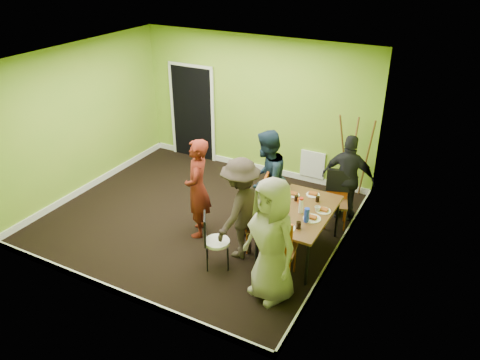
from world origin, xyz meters
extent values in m
plane|color=black|center=(0.00, 0.00, 0.00)|extent=(5.00, 5.00, 0.00)
cube|color=#7DB12D|center=(0.00, 2.25, 1.40)|extent=(5.00, 0.04, 2.80)
cube|color=#7DB12D|center=(0.00, -2.25, 1.40)|extent=(5.00, 0.04, 2.80)
cube|color=#7DB12D|center=(-2.50, 0.00, 1.40)|extent=(0.04, 4.50, 2.80)
cube|color=#7DB12D|center=(2.50, 0.00, 1.40)|extent=(0.04, 4.50, 2.80)
cube|color=white|center=(0.00, 0.00, 2.80)|extent=(5.00, 4.50, 0.04)
cube|color=black|center=(-1.50, 2.22, 1.02)|extent=(1.00, 0.05, 2.04)
cube|color=white|center=(1.30, 2.22, 0.40)|extent=(0.50, 0.04, 0.55)
cylinder|color=black|center=(1.54, -0.81, 0.35)|extent=(0.04, 0.04, 0.71)
cylinder|color=black|center=(2.32, -0.81, 0.35)|extent=(0.04, 0.04, 0.71)
cylinder|color=black|center=(1.54, 0.57, 0.35)|extent=(0.04, 0.04, 0.71)
cylinder|color=black|center=(2.32, 0.57, 0.35)|extent=(0.04, 0.04, 0.71)
cube|color=brown|center=(1.93, -0.12, 0.73)|extent=(0.90, 1.50, 0.04)
cylinder|color=#C35312|center=(1.23, 0.33, 0.25)|extent=(0.03, 0.03, 0.51)
cylinder|color=#C35312|center=(1.31, -0.04, 0.25)|extent=(0.03, 0.03, 0.51)
cylinder|color=#C35312|center=(1.60, 0.42, 0.25)|extent=(0.03, 0.03, 0.51)
cylinder|color=#C35312|center=(1.69, 0.05, 0.25)|extent=(0.03, 0.03, 0.51)
cube|color=brown|center=(1.46, 0.19, 0.51)|extent=(0.54, 0.54, 0.04)
cube|color=#C35312|center=(1.25, 0.14, 0.81)|extent=(0.13, 0.42, 0.56)
cylinder|color=#C35312|center=(1.31, -0.25, 0.20)|extent=(0.02, 0.02, 0.39)
cylinder|color=#C35312|center=(1.25, -0.54, 0.20)|extent=(0.02, 0.02, 0.39)
cylinder|color=#C35312|center=(1.60, -0.31, 0.20)|extent=(0.02, 0.02, 0.39)
cylinder|color=#C35312|center=(1.54, -0.60, 0.20)|extent=(0.02, 0.02, 0.39)
cube|color=brown|center=(1.42, -0.42, 0.39)|extent=(0.42, 0.42, 0.03)
cube|color=#C35312|center=(1.26, -0.39, 0.63)|extent=(0.09, 0.33, 0.44)
cylinder|color=#C35312|center=(2.30, 1.10, 0.21)|extent=(0.02, 0.02, 0.42)
cylinder|color=#C35312|center=(2.00, 1.01, 0.21)|extent=(0.02, 0.02, 0.42)
cylinder|color=#C35312|center=(2.40, 0.80, 0.21)|extent=(0.02, 0.02, 0.42)
cylinder|color=#C35312|center=(2.10, 0.70, 0.21)|extent=(0.02, 0.02, 0.42)
cube|color=brown|center=(2.20, 0.90, 0.42)|extent=(0.47, 0.47, 0.04)
cube|color=#C35312|center=(2.15, 1.07, 0.67)|extent=(0.35, 0.13, 0.47)
cylinder|color=#C35312|center=(1.76, -1.05, 0.25)|extent=(0.03, 0.03, 0.50)
cylinder|color=#C35312|center=(2.13, -0.98, 0.25)|extent=(0.03, 0.03, 0.50)
cylinder|color=#C35312|center=(1.70, -0.68, 0.25)|extent=(0.03, 0.03, 0.50)
cylinder|color=#C35312|center=(2.07, -0.61, 0.25)|extent=(0.03, 0.03, 0.50)
cube|color=brown|center=(1.92, -0.83, 0.50)|extent=(0.51, 0.51, 0.04)
cube|color=#C35312|center=(1.95, -1.04, 0.80)|extent=(0.42, 0.10, 0.55)
cylinder|color=black|center=(0.77, -0.94, 0.20)|extent=(0.02, 0.02, 0.40)
cylinder|color=black|center=(0.93, -1.20, 0.20)|extent=(0.02, 0.02, 0.40)
cylinder|color=black|center=(1.03, -0.78, 0.20)|extent=(0.02, 0.02, 0.40)
cylinder|color=black|center=(1.19, -1.04, 0.20)|extent=(0.02, 0.02, 0.40)
cylinder|color=white|center=(0.98, -0.99, 0.41)|extent=(0.38, 0.38, 0.04)
cube|color=black|center=(0.84, -1.08, 0.65)|extent=(0.20, 0.31, 0.45)
cylinder|color=brown|center=(1.95, 2.02, 0.82)|extent=(0.24, 0.38, 1.65)
cylinder|color=brown|center=(2.38, 2.02, 0.82)|extent=(0.24, 0.38, 1.65)
cylinder|color=brown|center=(2.16, 1.78, 0.82)|extent=(0.03, 0.37, 1.61)
cube|color=brown|center=(2.16, 1.97, 0.77)|extent=(0.44, 0.04, 0.04)
cylinder|color=white|center=(1.65, 0.28, 0.76)|extent=(0.21, 0.21, 0.01)
cylinder|color=white|center=(1.69, -0.45, 0.76)|extent=(0.26, 0.26, 0.01)
cylinder|color=white|center=(1.93, 0.43, 0.76)|extent=(0.22, 0.22, 0.01)
cylinder|color=white|center=(1.93, -0.66, 0.76)|extent=(0.26, 0.26, 0.01)
cylinder|color=white|center=(2.24, 0.03, 0.76)|extent=(0.23, 0.23, 0.01)
cylinder|color=white|center=(2.16, -0.26, 0.76)|extent=(0.26, 0.26, 0.01)
cylinder|color=white|center=(1.95, -0.17, 0.86)|extent=(0.07, 0.07, 0.22)
cylinder|color=blue|center=(2.12, -0.36, 0.86)|extent=(0.08, 0.08, 0.22)
cylinder|color=#C35312|center=(1.82, 0.09, 0.79)|extent=(0.04, 0.04, 0.08)
cylinder|color=black|center=(1.76, 0.14, 0.79)|extent=(0.07, 0.07, 0.09)
cylinder|color=black|center=(2.06, 0.27, 0.80)|extent=(0.06, 0.06, 0.09)
cylinder|color=black|center=(2.08, -0.58, 0.80)|extent=(0.07, 0.07, 0.11)
imported|color=white|center=(1.74, -0.32, 0.80)|extent=(0.11, 0.11, 0.09)
imported|color=white|center=(2.16, -0.02, 0.79)|extent=(0.09, 0.09, 0.08)
imported|color=#57170F|center=(0.27, -0.38, 0.84)|extent=(0.62, 0.72, 1.67)
imported|color=#142433|center=(1.14, 0.36, 0.86)|extent=(0.68, 0.86, 1.71)
imported|color=#2B221C|center=(1.15, -0.57, 0.81)|extent=(0.66, 1.08, 1.62)
imported|color=black|center=(2.28, 1.22, 0.77)|extent=(0.92, 0.42, 1.55)
imported|color=gray|center=(1.95, -1.22, 0.89)|extent=(1.03, 0.88, 1.78)
camera|label=1|loc=(3.95, -5.88, 4.39)|focal=35.00mm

